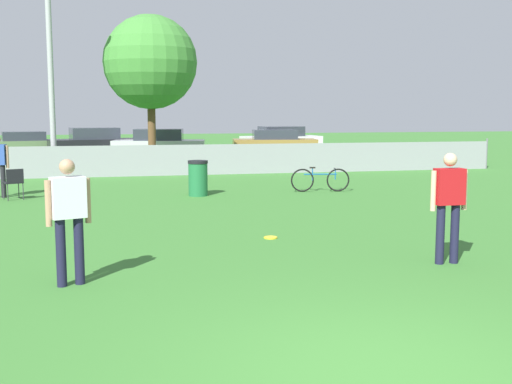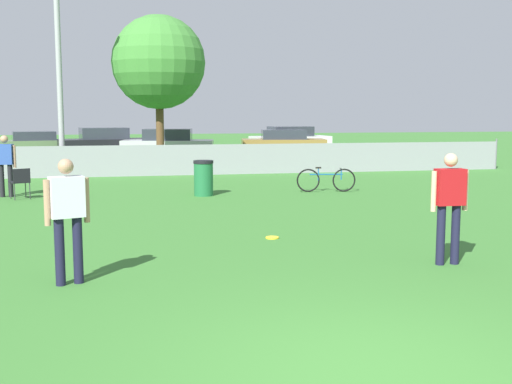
{
  "view_description": "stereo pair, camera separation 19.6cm",
  "coord_description": "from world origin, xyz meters",
  "px_view_note": "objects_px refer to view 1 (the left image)",
  "views": [
    {
      "loc": [
        -2.31,
        -5.01,
        2.31
      ],
      "look_at": [
        -0.14,
        4.65,
        1.05
      ],
      "focal_mm": 45.0,
      "sensor_mm": 36.0,
      "label": 1
    },
    {
      "loc": [
        -2.12,
        -5.05,
        2.31
      ],
      "look_at": [
        -0.14,
        4.65,
        1.05
      ],
      "focal_mm": 45.0,
      "sensor_mm": 36.0,
      "label": 2
    }
  ],
  "objects_px": {
    "tree_near_pole": "(150,62)",
    "parked_car_silver": "(159,145)",
    "trash_bin": "(198,178)",
    "parked_car_dark": "(95,143)",
    "player_receiver_white": "(69,212)",
    "gear_bag_sideline": "(62,193)",
    "frisbee_disc": "(271,237)",
    "parked_car_white": "(281,140)",
    "parked_car_tan": "(275,143)",
    "light_pole": "(50,45)",
    "player_thrower_red": "(449,199)",
    "folding_chair_sideline": "(14,181)",
    "parked_car_olive": "(24,144)",
    "bicycle_sideline": "(320,180)"
  },
  "relations": [
    {
      "from": "light_pole",
      "to": "parked_car_white",
      "type": "height_order",
      "value": "light_pole"
    },
    {
      "from": "frisbee_disc",
      "to": "player_thrower_red",
      "type": "bearing_deg",
      "value": -49.0
    },
    {
      "from": "folding_chair_sideline",
      "to": "bicycle_sideline",
      "type": "xyz_separation_m",
      "value": [
        8.32,
        -0.12,
        -0.15
      ]
    },
    {
      "from": "bicycle_sideline",
      "to": "parked_car_white",
      "type": "relative_size",
      "value": 0.37
    },
    {
      "from": "trash_bin",
      "to": "parked_car_white",
      "type": "relative_size",
      "value": 0.21
    },
    {
      "from": "gear_bag_sideline",
      "to": "frisbee_disc",
      "type": "bearing_deg",
      "value": -57.2
    },
    {
      "from": "bicycle_sideline",
      "to": "parked_car_silver",
      "type": "bearing_deg",
      "value": 113.27
    },
    {
      "from": "folding_chair_sideline",
      "to": "player_thrower_red",
      "type": "bearing_deg",
      "value": 106.13
    },
    {
      "from": "trash_bin",
      "to": "light_pole",
      "type": "bearing_deg",
      "value": 123.48
    },
    {
      "from": "light_pole",
      "to": "parked_car_dark",
      "type": "height_order",
      "value": "light_pole"
    },
    {
      "from": "parked_car_dark",
      "to": "parked_car_white",
      "type": "relative_size",
      "value": 1.02
    },
    {
      "from": "player_receiver_white",
      "to": "trash_bin",
      "type": "height_order",
      "value": "player_receiver_white"
    },
    {
      "from": "light_pole",
      "to": "player_receiver_white",
      "type": "relative_size",
      "value": 4.57
    },
    {
      "from": "player_thrower_red",
      "to": "frisbee_disc",
      "type": "height_order",
      "value": "player_thrower_red"
    },
    {
      "from": "frisbee_disc",
      "to": "parked_car_silver",
      "type": "distance_m",
      "value": 19.91
    },
    {
      "from": "light_pole",
      "to": "player_thrower_red",
      "type": "height_order",
      "value": "light_pole"
    },
    {
      "from": "parked_car_silver",
      "to": "parked_car_white",
      "type": "xyz_separation_m",
      "value": [
        6.94,
        3.31,
        0.01
      ]
    },
    {
      "from": "player_receiver_white",
      "to": "frisbee_disc",
      "type": "bearing_deg",
      "value": 17.67
    },
    {
      "from": "player_receiver_white",
      "to": "parked_car_olive",
      "type": "relative_size",
      "value": 0.4
    },
    {
      "from": "light_pole",
      "to": "tree_near_pole",
      "type": "height_order",
      "value": "light_pole"
    },
    {
      "from": "frisbee_disc",
      "to": "parked_car_white",
      "type": "distance_m",
      "value": 24.06
    },
    {
      "from": "trash_bin",
      "to": "parked_car_dark",
      "type": "relative_size",
      "value": 0.21
    },
    {
      "from": "frisbee_disc",
      "to": "parked_car_silver",
      "type": "bearing_deg",
      "value": 91.68
    },
    {
      "from": "folding_chair_sideline",
      "to": "parked_car_white",
      "type": "distance_m",
      "value": 20.46
    },
    {
      "from": "folding_chair_sideline",
      "to": "parked_car_dark",
      "type": "bearing_deg",
      "value": -120.25
    },
    {
      "from": "tree_near_pole",
      "to": "parked_car_olive",
      "type": "height_order",
      "value": "tree_near_pole"
    },
    {
      "from": "frisbee_disc",
      "to": "parked_car_tan",
      "type": "height_order",
      "value": "parked_car_tan"
    },
    {
      "from": "gear_bag_sideline",
      "to": "parked_car_olive",
      "type": "bearing_deg",
      "value": 100.25
    },
    {
      "from": "bicycle_sideline",
      "to": "trash_bin",
      "type": "distance_m",
      "value": 3.54
    },
    {
      "from": "parked_car_white",
      "to": "gear_bag_sideline",
      "type": "bearing_deg",
      "value": -129.66
    },
    {
      "from": "trash_bin",
      "to": "parked_car_olive",
      "type": "bearing_deg",
      "value": 111.23
    },
    {
      "from": "player_thrower_red",
      "to": "gear_bag_sideline",
      "type": "bearing_deg",
      "value": 124.88
    },
    {
      "from": "light_pole",
      "to": "bicycle_sideline",
      "type": "relative_size",
      "value": 4.56
    },
    {
      "from": "folding_chair_sideline",
      "to": "gear_bag_sideline",
      "type": "relative_size",
      "value": 1.26
    },
    {
      "from": "gear_bag_sideline",
      "to": "parked_car_olive",
      "type": "xyz_separation_m",
      "value": [
        -3.05,
        16.88,
        0.49
      ]
    },
    {
      "from": "light_pole",
      "to": "parked_car_white",
      "type": "bearing_deg",
      "value": 43.4
    },
    {
      "from": "trash_bin",
      "to": "parked_car_dark",
      "type": "height_order",
      "value": "parked_car_dark"
    },
    {
      "from": "parked_car_tan",
      "to": "player_thrower_red",
      "type": "bearing_deg",
      "value": -90.2
    },
    {
      "from": "light_pole",
      "to": "player_receiver_white",
      "type": "xyz_separation_m",
      "value": [
        1.45,
        -15.13,
        -3.6
      ]
    },
    {
      "from": "gear_bag_sideline",
      "to": "bicycle_sideline",
      "type": "bearing_deg",
      "value": -0.83
    },
    {
      "from": "parked_car_silver",
      "to": "bicycle_sideline",
      "type": "bearing_deg",
      "value": -65.19
    },
    {
      "from": "tree_near_pole",
      "to": "parked_car_silver",
      "type": "xyz_separation_m",
      "value": [
        0.6,
        4.47,
        -3.54
      ]
    },
    {
      "from": "light_pole",
      "to": "tree_near_pole",
      "type": "xyz_separation_m",
      "value": [
        3.63,
        2.78,
        -0.35
      ]
    },
    {
      "from": "player_receiver_white",
      "to": "gear_bag_sideline",
      "type": "distance_m",
      "value": 8.93
    },
    {
      "from": "parked_car_tan",
      "to": "frisbee_disc",
      "type": "bearing_deg",
      "value": -96.77
    },
    {
      "from": "tree_near_pole",
      "to": "bicycle_sideline",
      "type": "xyz_separation_m",
      "value": [
        4.2,
        -9.15,
        -3.89
      ]
    },
    {
      "from": "tree_near_pole",
      "to": "trash_bin",
      "type": "distance_m",
      "value": 10.02
    },
    {
      "from": "tree_near_pole",
      "to": "player_receiver_white",
      "type": "xyz_separation_m",
      "value": [
        -2.18,
        -17.91,
        -3.26
      ]
    },
    {
      "from": "parked_car_white",
      "to": "parked_car_tan",
      "type": "bearing_deg",
      "value": -120.48
    },
    {
      "from": "tree_near_pole",
      "to": "folding_chair_sideline",
      "type": "xyz_separation_m",
      "value": [
        -4.12,
        -9.03,
        -3.75
      ]
    }
  ]
}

